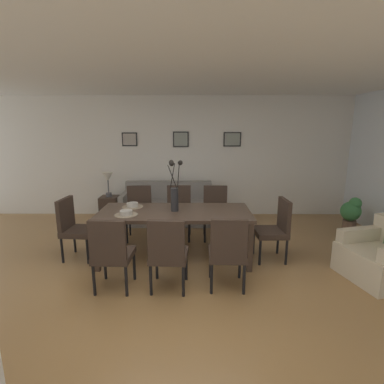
{
  "coord_description": "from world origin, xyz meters",
  "views": [
    {
      "loc": [
        0.2,
        -3.15,
        1.91
      ],
      "look_at": [
        0.18,
        1.05,
        0.99
      ],
      "focal_mm": 27.01,
      "sensor_mm": 36.0,
      "label": 1
    }
  ],
  "objects_px": {
    "potted_plant": "(351,213)",
    "framed_picture_left": "(130,139)",
    "dining_chair_far_left": "(168,251)",
    "bowl_near_right": "(132,204)",
    "dining_chair_mid_left": "(228,250)",
    "bowl_near_left": "(126,212)",
    "dining_table": "(175,215)",
    "dining_chair_head_east": "(276,226)",
    "side_table": "(110,208)",
    "dining_chair_near_left": "(112,251)",
    "sofa": "(168,208)",
    "centerpiece_vase": "(175,192)",
    "framed_picture_center": "(181,139)",
    "armchair": "(383,258)",
    "dining_chair_mid_right": "(215,210)",
    "framed_picture_right": "(232,139)",
    "dining_chair_head_west": "(74,225)",
    "dining_chair_far_right": "(179,209)",
    "dining_chair_near_right": "(139,210)",
    "table_lamp": "(108,179)"
  },
  "relations": [
    {
      "from": "dining_chair_far_right",
      "to": "framed_picture_left",
      "type": "distance_m",
      "value": 2.14
    },
    {
      "from": "framed_picture_right",
      "to": "dining_chair_near_left",
      "type": "bearing_deg",
      "value": -119.48
    },
    {
      "from": "dining_chair_far_left",
      "to": "sofa",
      "type": "bearing_deg",
      "value": 95.03
    },
    {
      "from": "dining_chair_mid_left",
      "to": "bowl_near_right",
      "type": "height_order",
      "value": "dining_chair_mid_left"
    },
    {
      "from": "dining_table",
      "to": "centerpiece_vase",
      "type": "height_order",
      "value": "centerpiece_vase"
    },
    {
      "from": "dining_chair_head_east",
      "to": "bowl_near_right",
      "type": "height_order",
      "value": "dining_chair_head_east"
    },
    {
      "from": "dining_chair_near_left",
      "to": "framed_picture_right",
      "type": "xyz_separation_m",
      "value": [
        1.8,
        3.18,
        1.17
      ]
    },
    {
      "from": "sofa",
      "to": "framed_picture_left",
      "type": "distance_m",
      "value": 1.71
    },
    {
      "from": "potted_plant",
      "to": "framed_picture_left",
      "type": "bearing_deg",
      "value": 165.55
    },
    {
      "from": "dining_chair_head_west",
      "to": "armchair",
      "type": "bearing_deg",
      "value": -8.05
    },
    {
      "from": "armchair",
      "to": "potted_plant",
      "type": "height_order",
      "value": "armchair"
    },
    {
      "from": "dining_chair_mid_left",
      "to": "bowl_near_left",
      "type": "relative_size",
      "value": 5.41
    },
    {
      "from": "dining_chair_near_left",
      "to": "dining_table",
      "type": "bearing_deg",
      "value": 52.58
    },
    {
      "from": "dining_table",
      "to": "dining_chair_head_east",
      "type": "bearing_deg",
      "value": -0.9
    },
    {
      "from": "dining_chair_far_left",
      "to": "dining_chair_mid_left",
      "type": "xyz_separation_m",
      "value": [
        0.7,
        0.04,
        0.0
      ]
    },
    {
      "from": "dining_chair_head_west",
      "to": "bowl_near_left",
      "type": "bearing_deg",
      "value": -14.92
    },
    {
      "from": "dining_chair_near_right",
      "to": "dining_chair_head_east",
      "type": "distance_m",
      "value": 2.34
    },
    {
      "from": "dining_chair_near_right",
      "to": "sofa",
      "type": "bearing_deg",
      "value": 65.86
    },
    {
      "from": "table_lamp",
      "to": "dining_chair_mid_right",
      "type": "bearing_deg",
      "value": -23.86
    },
    {
      "from": "dining_chair_near_left",
      "to": "dining_chair_far_right",
      "type": "distance_m",
      "value": 1.92
    },
    {
      "from": "dining_chair_near_left",
      "to": "bowl_near_left",
      "type": "distance_m",
      "value": 0.74
    },
    {
      "from": "dining_table",
      "to": "dining_chair_head_east",
      "type": "height_order",
      "value": "dining_chair_head_east"
    },
    {
      "from": "dining_chair_near_right",
      "to": "dining_chair_head_west",
      "type": "xyz_separation_m",
      "value": [
        -0.81,
        -0.84,
        0.0
      ]
    },
    {
      "from": "framed_picture_left",
      "to": "dining_table",
      "type": "bearing_deg",
      "value": -64.05
    },
    {
      "from": "dining_chair_head_east",
      "to": "bowl_near_right",
      "type": "bearing_deg",
      "value": 173.79
    },
    {
      "from": "dining_chair_head_west",
      "to": "table_lamp",
      "type": "bearing_deg",
      "value": 90.05
    },
    {
      "from": "dining_chair_far_right",
      "to": "bowl_near_left",
      "type": "relative_size",
      "value": 5.41
    },
    {
      "from": "dining_chair_near_right",
      "to": "side_table",
      "type": "height_order",
      "value": "dining_chair_near_right"
    },
    {
      "from": "bowl_near_left",
      "to": "framed_picture_right",
      "type": "height_order",
      "value": "framed_picture_right"
    },
    {
      "from": "dining_chair_mid_right",
      "to": "framed_picture_left",
      "type": "height_order",
      "value": "framed_picture_left"
    },
    {
      "from": "dining_chair_near_right",
      "to": "dining_chair_head_west",
      "type": "relative_size",
      "value": 1.0
    },
    {
      "from": "dining_table",
      "to": "potted_plant",
      "type": "distance_m",
      "value": 3.45
    },
    {
      "from": "bowl_near_left",
      "to": "sofa",
      "type": "relative_size",
      "value": 0.09
    },
    {
      "from": "dining_chair_mid_left",
      "to": "framed_picture_center",
      "type": "bearing_deg",
      "value": 102.23
    },
    {
      "from": "dining_chair_near_left",
      "to": "framed_picture_right",
      "type": "distance_m",
      "value": 3.84
    },
    {
      "from": "dining_table",
      "to": "framed_picture_left",
      "type": "bearing_deg",
      "value": 115.95
    },
    {
      "from": "dining_chair_far_right",
      "to": "centerpiece_vase",
      "type": "relative_size",
      "value": 1.25
    },
    {
      "from": "dining_chair_far_left",
      "to": "table_lamp",
      "type": "relative_size",
      "value": 1.8
    },
    {
      "from": "dining_chair_far_left",
      "to": "bowl_near_right",
      "type": "bearing_deg",
      "value": 119.9
    },
    {
      "from": "side_table",
      "to": "potted_plant",
      "type": "relative_size",
      "value": 0.78
    },
    {
      "from": "centerpiece_vase",
      "to": "framed_picture_center",
      "type": "xyz_separation_m",
      "value": [
        -0.0,
        2.28,
        0.66
      ]
    },
    {
      "from": "dining_chair_mid_right",
      "to": "armchair",
      "type": "bearing_deg",
      "value": -35.31
    },
    {
      "from": "centerpiece_vase",
      "to": "framed_picture_center",
      "type": "bearing_deg",
      "value": 90.02
    },
    {
      "from": "dining_chair_far_right",
      "to": "bowl_near_right",
      "type": "xyz_separation_m",
      "value": [
        -0.67,
        -0.68,
        0.27
      ]
    },
    {
      "from": "bowl_near_left",
      "to": "potted_plant",
      "type": "distance_m",
      "value": 4.15
    },
    {
      "from": "dining_chair_mid_right",
      "to": "framed_picture_left",
      "type": "distance_m",
      "value": 2.55
    },
    {
      "from": "side_table",
      "to": "potted_plant",
      "type": "xyz_separation_m",
      "value": [
        4.73,
        -0.67,
        0.11
      ]
    },
    {
      "from": "dining_chair_near_right",
      "to": "centerpiece_vase",
      "type": "relative_size",
      "value": 1.25
    },
    {
      "from": "dining_chair_near_left",
      "to": "sofa",
      "type": "distance_m",
      "value": 2.74
    },
    {
      "from": "dining_chair_far_left",
      "to": "side_table",
      "type": "height_order",
      "value": "dining_chair_far_left"
    }
  ]
}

